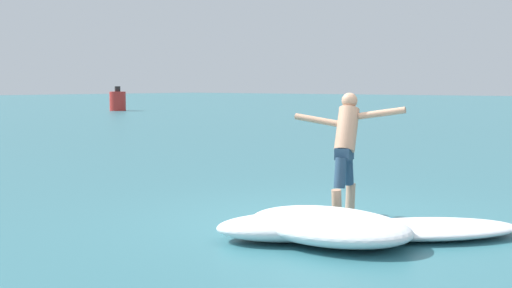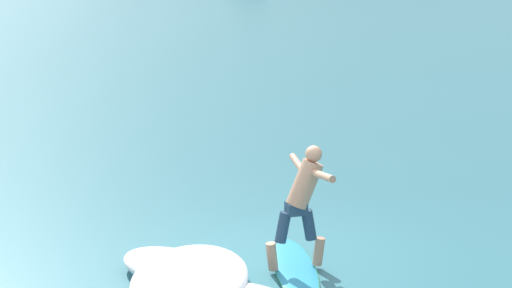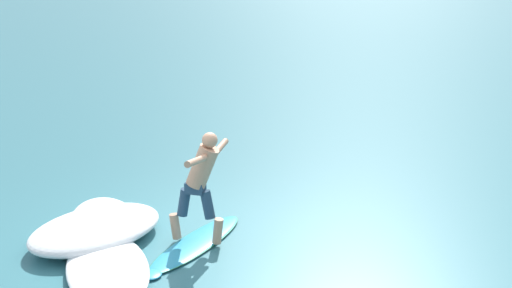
% 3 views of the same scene
% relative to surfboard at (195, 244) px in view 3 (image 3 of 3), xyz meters
% --- Properties ---
extents(ground_plane, '(200.00, 200.00, 0.00)m').
position_rel_surfboard_xyz_m(ground_plane, '(-0.30, 0.16, -0.03)').
color(ground_plane, teal).
extents(surfboard, '(0.70, 2.44, 0.19)m').
position_rel_surfboard_xyz_m(surfboard, '(0.00, 0.00, 0.00)').
color(surfboard, '#2D99C3').
rests_on(surfboard, ground).
extents(surfer, '(0.85, 1.52, 1.63)m').
position_rel_surfboard_xyz_m(surfer, '(0.08, 0.07, 0.98)').
color(surfer, tan).
rests_on(surfer, surfboard).
extents(wave_foam_at_tail, '(1.97, 1.91, 0.30)m').
position_rel_surfboard_xyz_m(wave_foam_at_tail, '(-1.53, -0.23, 0.12)').
color(wave_foam_at_tail, white).
rests_on(wave_foam_at_tail, ground).
extents(wave_foam_at_nose, '(1.68, 2.28, 0.36)m').
position_rel_surfboard_xyz_m(wave_foam_at_nose, '(-1.34, -0.60, 0.15)').
color(wave_foam_at_nose, white).
rests_on(wave_foam_at_nose, ground).
extents(wave_foam_beside, '(2.42, 2.36, 0.19)m').
position_rel_surfboard_xyz_m(wave_foam_beside, '(-0.43, -1.34, 0.07)').
color(wave_foam_beside, white).
rests_on(wave_foam_beside, ground).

